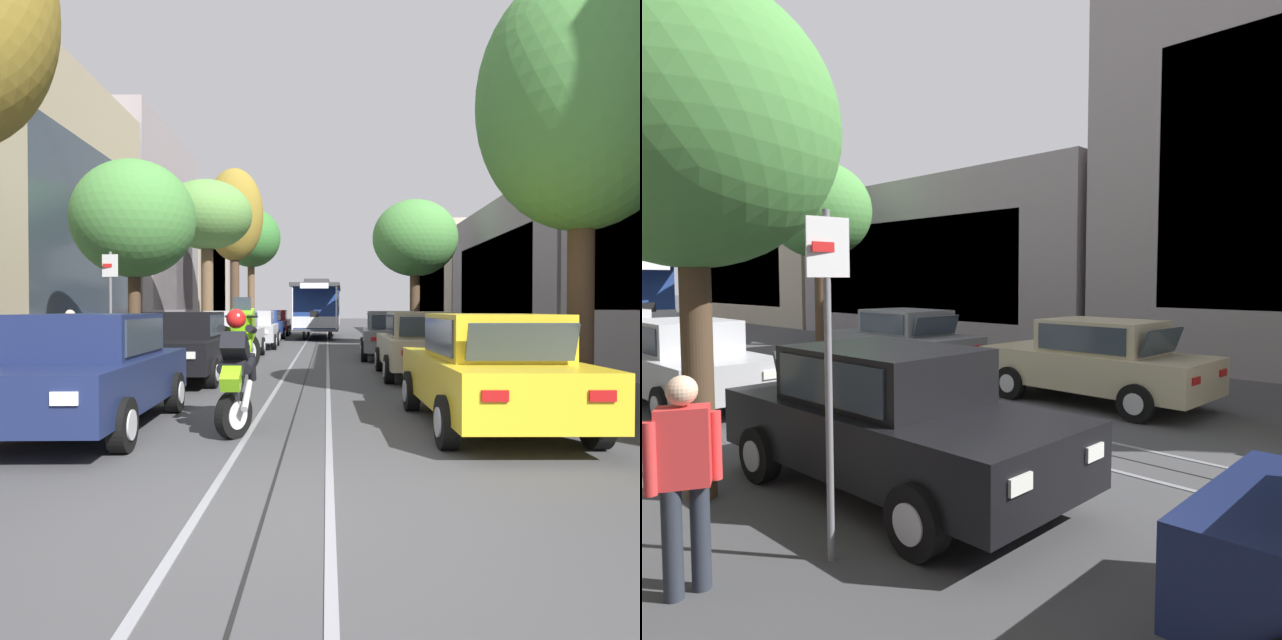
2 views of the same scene
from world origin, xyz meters
The scene contains 24 objects.
ground_plane centered at (0.00, 18.01, 0.00)m, with size 160.00×160.00×0.00m, color #424244.
trolley_track_rails centered at (0.00, 20.51, 0.00)m, with size 1.14×53.03×0.01m.
building_facade_left centered at (-10.07, 20.04, 4.87)m, with size 5.77×44.73×10.73m.
building_facade_right centered at (9.95, 17.18, 4.31)m, with size 5.66×44.73×10.82m.
parked_car_navy_near_left centered at (-2.76, 3.44, 0.80)m, with size 2.09×4.40×1.58m.
parked_car_black_second_left centered at (-2.78, 9.03, 0.80)m, with size 2.05×4.38×1.58m.
parked_car_silver_mid_left centered at (-2.70, 15.20, 0.80)m, with size 2.00×4.36×1.58m.
parked_car_silver_fourth_left centered at (-2.57, 20.72, 0.80)m, with size 2.11×4.41×1.58m.
parked_car_blue_fifth_left centered at (-2.78, 26.42, 0.80)m, with size 2.08×4.40×1.58m.
parked_car_maroon_sixth_left centered at (-2.77, 32.30, 0.80)m, with size 2.04×4.38×1.58m.
parked_car_yellow_near_right centered at (2.77, 3.63, 0.80)m, with size 2.05×4.38×1.58m.
parked_car_beige_second_right centered at (2.77, 9.77, 0.80)m, with size 2.03×4.38×1.58m.
parked_car_grey_mid_right centered at (2.61, 15.23, 0.80)m, with size 2.15×4.42×1.58m.
street_tree_kerb_left_second centered at (-4.35, 10.30, 3.89)m, with size 3.09×3.00×5.39m.
street_tree_kerb_left_mid centered at (-4.14, 18.41, 5.20)m, with size 3.50×3.41×6.63m.
street_tree_kerb_left_fourth centered at (-4.20, 25.72, 6.32)m, with size 2.93×2.46×8.80m.
street_tree_kerb_left_far centered at (-4.31, 33.17, 6.09)m, with size 3.75×4.08×8.01m.
street_tree_kerb_right_near centered at (4.46, 4.67, 4.86)m, with size 3.23×3.24×6.93m.
street_tree_kerb_right_second centered at (4.40, 21.83, 4.74)m, with size 3.76×3.50×6.48m.
cable_car_trolley centered at (0.00, 30.17, 1.66)m, with size 2.82×9.17×3.28m.
motorcycle_with_rider centered at (-0.68, 3.30, 0.95)m, with size 0.50×1.85×1.82m.
pedestrian_on_left_pavement centered at (5.03, 6.69, 0.87)m, with size 0.55×0.26×1.55m.
pedestrian_on_right_pavement centered at (-5.18, 8.45, 0.92)m, with size 0.55×0.36×1.63m.
street_sign_post centered at (-4.16, 8.12, 1.78)m, with size 0.36×0.09×2.88m.
Camera 1 is at (0.50, -4.69, 1.65)m, focal length 33.55 mm.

